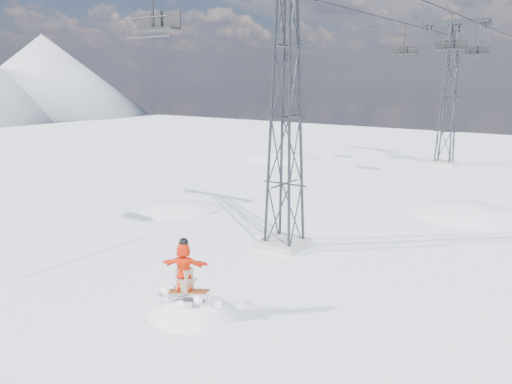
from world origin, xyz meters
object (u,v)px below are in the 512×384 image
lift_chair_near (155,23)px  lift_tower_far (449,97)px  lift_tower_near (286,118)px  snowboarder_jump (194,362)px

lift_chair_near → lift_tower_far: bearing=85.8°
lift_chair_near → lift_tower_near: bearing=65.6°
lift_tower_near → lift_tower_far: bearing=90.0°
lift_tower_far → snowboarder_jump: bearing=-88.3°
snowboarder_jump → lift_tower_far: bearing=91.7°
lift_tower_near → snowboarder_jump: 9.93m
lift_chair_near → snowboarder_jump: bearing=-32.5°
lift_tower_near → lift_tower_far: 25.00m
snowboarder_jump → lift_chair_near: size_ratio=2.54×
lift_tower_near → snowboarder_jump: lift_tower_near is taller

